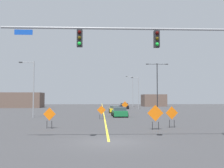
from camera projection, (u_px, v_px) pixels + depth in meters
The scene contains 17 objects.
ground at pixel (109, 142), 15.78m from camera, with size 175.83×175.83×0.00m, color #38383A.
road_centre_stripe at pixel (103, 108), 64.51m from camera, with size 0.16×97.68×0.01m.
traffic_signal_assembly at pixel (156, 50), 16.19m from camera, with size 14.47×0.44×7.43m.
street_lamp_mid_left at pixel (157, 83), 46.86m from camera, with size 4.03×0.24×8.86m.
street_lamp_far_left at pixel (132, 90), 75.23m from camera, with size 2.09×0.24×8.89m.
street_lamp_far_right at pixel (32, 86), 34.95m from camera, with size 2.07×0.24×7.57m.
street_lamp_near_right at pixel (138, 91), 60.85m from camera, with size 1.77×0.24×7.48m.
construction_sign_right_lane at pixel (125, 105), 50.40m from camera, with size 1.35×0.36×1.97m.
construction_sign_left_shoulder at pixel (49, 115), 22.62m from camera, with size 1.12×0.24×1.81m.
construction_sign_median_near at pixel (101, 111), 32.34m from camera, with size 1.10×0.07×1.69m.
construction_sign_right_shoulder at pixel (172, 114), 23.19m from camera, with size 1.16×0.26×1.90m.
construction_sign_left_lane at pixel (155, 114), 21.76m from camera, with size 1.38×0.11×2.07m.
car_green_far at pixel (119, 112), 36.62m from camera, with size 2.19×4.38×1.36m.
car_yellow_approaching at pixel (114, 109), 46.10m from camera, with size 2.02×4.02×1.26m.
car_black_mid at pixel (124, 106), 62.14m from camera, with size 2.30×4.23×1.38m.
roadside_building_east at pixel (153, 100), 79.34m from camera, with size 6.66×7.37×3.60m.
roadside_building_west at pixel (20, 100), 69.24m from camera, with size 11.82×5.93×3.99m.
Camera 1 is at (-0.50, -15.93, 2.70)m, focal length 41.73 mm.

